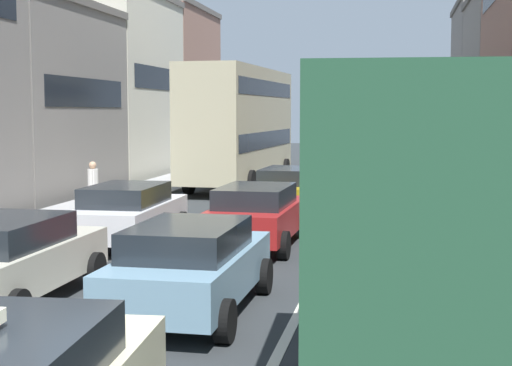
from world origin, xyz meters
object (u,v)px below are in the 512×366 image
Objects in this scene: sedan_left_lane_third at (128,212)px; coupe_centre_lane_fourth at (290,189)px; hatchback_centre_lane_third at (257,214)px; sedan_right_lane_behind_truck at (409,234)px; sedan_centre_lane_second at (191,265)px; removalist_box_truck at (441,236)px; wagon_right_lane_far at (403,201)px; wagon_left_lane_second at (7,258)px; pedestrian_near_kerb at (93,184)px; bus_mid_queue_primary at (240,121)px.

coupe_centre_lane_fourth is at bearing -28.33° from sedan_left_lane_third.
hatchback_centre_lane_third is 1.01× the size of sedan_right_lane_behind_truck.
sedan_right_lane_behind_truck is at bearing -42.07° from sedan_centre_lane_second.
removalist_box_truck is 12.89m from wagon_right_lane_far.
removalist_box_truck is at bearing -116.59° from wagon_left_lane_second.
bus_mid_queue_primary is at bearing -137.23° from pedestrian_near_kerb.
hatchback_centre_lane_third is 2.62× the size of pedestrian_near_kerb.
hatchback_centre_lane_third is at bearing -163.68° from bus_mid_queue_primary.
sedan_centre_lane_second and sedan_right_lane_behind_truck have the same top height.
hatchback_centre_lane_third is 14.43m from bus_mid_queue_primary.
coupe_centre_lane_fourth is at bearing 158.00° from pedestrian_near_kerb.
sedan_right_lane_behind_truck is 5.54m from wagon_right_lane_far.
wagon_right_lane_far is (-0.09, 5.54, 0.00)m from sedan_right_lane_behind_truck.
sedan_centre_lane_second is at bearing -89.52° from wagon_left_lane_second.
wagon_right_lane_far is at bearing -1.40° from removalist_box_truck.
hatchback_centre_lane_third is at bearing 18.79° from removalist_box_truck.
wagon_right_lane_far is at bearing -144.50° from bus_mid_queue_primary.
sedan_left_lane_third is at bearing 154.96° from coupe_centre_lane_fourth.
sedan_right_lane_behind_truck is (-0.22, 7.30, -1.18)m from removalist_box_truck.
bus_mid_queue_primary is (-7.16, 23.43, 0.86)m from removalist_box_truck.
sedan_left_lane_third is at bearing 0.07° from wagon_left_lane_second.
sedan_centre_lane_second is 0.99× the size of hatchback_centre_lane_third.
wagon_right_lane_far is (3.48, -2.45, 0.00)m from coupe_centre_lane_fourth.
wagon_left_lane_second and coupe_centre_lane_fourth have the same top height.
sedan_left_lane_third is at bearing 91.83° from pedestrian_near_kerb.
removalist_box_truck reaches higher than coupe_centre_lane_fourth.
sedan_centre_lane_second is 1.00× the size of wagon_left_lane_second.
sedan_centre_lane_second is at bearing 159.06° from wagon_right_lane_far.
coupe_centre_lane_fourth is 0.41× the size of bus_mid_queue_primary.
wagon_right_lane_far is at bearing -62.41° from sedan_left_lane_third.
wagon_left_lane_second is 6.83m from hatchback_centre_lane_third.
wagon_left_lane_second is 11.44m from pedestrian_near_kerb.
wagon_left_lane_second is 12.20m from coupe_centre_lane_fourth.
pedestrian_near_kerb is (-9.86, 7.20, 0.15)m from sedan_right_lane_behind_truck.
hatchback_centre_lane_third is at bearing -85.21° from sedan_left_lane_third.
sedan_left_lane_third is at bearing 97.40° from hatchback_centre_lane_third.
removalist_box_truck is 1.80× the size of sedan_left_lane_third.
hatchback_centre_lane_third is 5.73m from coupe_centre_lane_fourth.
bus_mid_queue_primary is at bearing 14.21° from removalist_box_truck.
bus_mid_queue_primary is 9.59m from pedestrian_near_kerb.
removalist_box_truck is at bearing 95.66° from pedestrian_near_kerb.
coupe_centre_lane_fourth is at bearing 1.83° from hatchback_centre_lane_third.
hatchback_centre_lane_third is 1.00× the size of coupe_centre_lane_fourth.
bus_mid_queue_primary reaches higher than hatchback_centre_lane_third.
wagon_left_lane_second is at bearing 143.83° from wagon_right_lane_far.
removalist_box_truck is 4.70× the size of pedestrian_near_kerb.
coupe_centre_lane_fourth is at bearing 11.14° from removalist_box_truck.
wagon_left_lane_second is (-6.93, 3.50, -1.18)m from removalist_box_truck.
sedan_left_lane_third is at bearing 29.95° from sedan_centre_lane_second.
pedestrian_near_kerb reaches higher than sedan_centre_lane_second.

